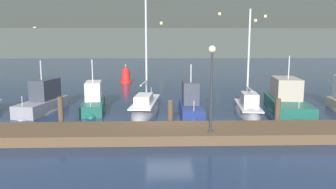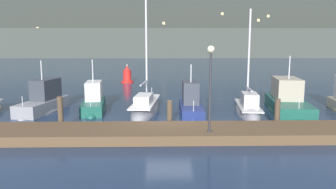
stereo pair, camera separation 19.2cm
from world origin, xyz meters
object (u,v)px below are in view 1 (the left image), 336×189
motorboat_berth_7 (287,105)px  channel_buoy (126,76)px  motorboat_berth_2 (43,106)px  sailboat_berth_6 (248,111)px  dock_lamppost (212,74)px  sailboat_berth_4 (146,110)px  motorboat_berth_5 (191,108)px  motorboat_berth_3 (94,106)px

motorboat_berth_7 → channel_buoy: (-12.04, 15.96, 0.37)m
motorboat_berth_2 → sailboat_berth_6: 13.18m
motorboat_berth_7 → dock_lamppost: 9.30m
sailboat_berth_4 → sailboat_berth_6: size_ratio=1.37×
sailboat_berth_4 → sailboat_berth_6: 6.56m
motorboat_berth_5 → channel_buoy: 17.46m
motorboat_berth_5 → motorboat_berth_3: bearing=170.2°
sailboat_berth_6 → sailboat_berth_4: bearing=174.4°
channel_buoy → sailboat_berth_4: bearing=-80.1°
sailboat_berth_6 → dock_lamppost: size_ratio=1.88×
motorboat_berth_5 → sailboat_berth_6: sailboat_berth_6 is taller
sailboat_berth_4 → dock_lamppost: sailboat_berth_4 is taller
motorboat_berth_2 → motorboat_berth_7: bearing=-0.7°
motorboat_berth_5 → channel_buoy: size_ratio=2.47×
motorboat_berth_3 → sailboat_berth_4: 3.48m
motorboat_berth_2 → sailboat_berth_6: bearing=-3.2°
motorboat_berth_2 → sailboat_berth_4: bearing=-0.9°
sailboat_berth_4 → channel_buoy: 16.12m
sailboat_berth_4 → motorboat_berth_5: 2.95m
motorboat_berth_5 → motorboat_berth_7: bearing=4.9°
motorboat_berth_3 → channel_buoy: size_ratio=2.52×
sailboat_berth_4 → channel_buoy: bearing=99.9°
motorboat_berth_3 → dock_lamppost: (6.62, -7.05, 2.75)m
motorboat_berth_2 → channel_buoy: size_ratio=2.57×
sailboat_berth_6 → motorboat_berth_3: bearing=173.8°
motorboat_berth_2 → motorboat_berth_3: 3.20m
channel_buoy → dock_lamppost: 23.36m
sailboat_berth_4 → motorboat_berth_5: size_ratio=1.97×
motorboat_berth_2 → motorboat_berth_7: size_ratio=0.73×
dock_lamppost → sailboat_berth_4: bearing=115.7°
motorboat_berth_7 → sailboat_berth_4: bearing=179.4°
channel_buoy → motorboat_berth_7: bearing=-53.0°
sailboat_berth_4 → sailboat_berth_6: bearing=-5.6°
channel_buoy → dock_lamppost: size_ratio=0.53×
sailboat_berth_4 → motorboat_berth_2: bearing=179.1°
motorboat_berth_5 → motorboat_berth_7: (6.39, 0.55, 0.07)m
motorboat_berth_3 → dock_lamppost: size_ratio=1.33×
motorboat_berth_3 → dock_lamppost: bearing=-46.8°
motorboat_berth_5 → channel_buoy: motorboat_berth_5 is taller
motorboat_berth_5 → motorboat_berth_2: bearing=175.5°
motorboat_berth_2 → dock_lamppost: 12.16m
motorboat_berth_5 → dock_lamppost: dock_lamppost is taller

